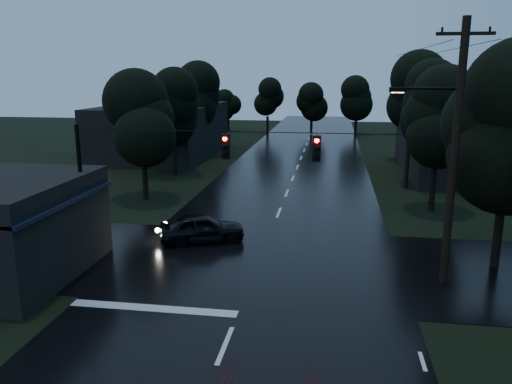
# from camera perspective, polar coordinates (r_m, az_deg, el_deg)

# --- Properties ---
(main_road) EXTENTS (12.00, 120.00, 0.02)m
(main_road) POSITION_cam_1_polar(r_m,az_deg,el_deg) (39.23, 4.22, 1.51)
(main_road) COLOR black
(main_road) RESTS_ON ground
(cross_street) EXTENTS (60.00, 9.00, 0.02)m
(cross_street) POSITION_cam_1_polar(r_m,az_deg,el_deg) (22.02, 0.35, -8.00)
(cross_street) COLOR black
(cross_street) RESTS_ON ground
(building_far_right) EXTENTS (10.00, 14.00, 4.40)m
(building_far_right) POSITION_cam_1_polar(r_m,az_deg,el_deg) (44.08, 23.24, 4.68)
(building_far_right) COLOR black
(building_far_right) RESTS_ON ground
(building_far_left) EXTENTS (10.00, 16.00, 5.00)m
(building_far_left) POSITION_cam_1_polar(r_m,az_deg,el_deg) (51.49, -10.62, 6.96)
(building_far_left) COLOR black
(building_far_left) RESTS_ON ground
(utility_pole_main) EXTENTS (3.50, 0.30, 10.00)m
(utility_pole_main) POSITION_cam_1_polar(r_m,az_deg,el_deg) (19.97, 21.51, 4.49)
(utility_pole_main) COLOR black
(utility_pole_main) RESTS_ON ground
(utility_pole_far) EXTENTS (2.00, 0.30, 7.50)m
(utility_pole_far) POSITION_cam_1_polar(r_m,az_deg,el_deg) (36.90, 17.09, 6.32)
(utility_pole_far) COLOR black
(utility_pole_far) RESTS_ON ground
(anchor_pole_left) EXTENTS (0.18, 0.18, 6.00)m
(anchor_pole_left) POSITION_cam_1_polar(r_m,az_deg,el_deg) (22.53, -19.27, -0.28)
(anchor_pole_left) COLOR black
(anchor_pole_left) RESTS_ON ground
(span_signals) EXTENTS (15.00, 0.37, 1.12)m
(span_signals) POSITION_cam_1_polar(r_m,az_deg,el_deg) (19.63, 1.55, 5.23)
(span_signals) COLOR black
(span_signals) RESTS_ON ground
(tree_corner_near) EXTENTS (4.48, 4.48, 9.44)m
(tree_corner_near) POSITION_cam_1_polar(r_m,az_deg,el_deg) (22.50, 27.07, 6.75)
(tree_corner_near) COLOR black
(tree_corner_near) RESTS_ON ground
(tree_left_a) EXTENTS (3.92, 3.92, 8.26)m
(tree_left_a) POSITION_cam_1_polar(r_m,az_deg,el_deg) (32.70, -12.91, 8.15)
(tree_left_a) COLOR black
(tree_left_a) RESTS_ON ground
(tree_left_b) EXTENTS (4.20, 4.20, 8.85)m
(tree_left_b) POSITION_cam_1_polar(r_m,az_deg,el_deg) (40.38, -9.55, 9.76)
(tree_left_b) COLOR black
(tree_left_b) RESTS_ON ground
(tree_left_c) EXTENTS (4.48, 4.48, 9.44)m
(tree_left_c) POSITION_cam_1_polar(r_m,az_deg,el_deg) (50.10, -6.61, 10.94)
(tree_left_c) COLOR black
(tree_left_c) RESTS_ON ground
(tree_right_a) EXTENTS (4.20, 4.20, 8.85)m
(tree_right_a) POSITION_cam_1_polar(r_m,az_deg,el_deg) (30.97, 20.14, 8.10)
(tree_right_a) COLOR black
(tree_right_a) RESTS_ON ground
(tree_right_b) EXTENTS (4.48, 4.48, 9.44)m
(tree_right_b) POSITION_cam_1_polar(r_m,az_deg,el_deg) (38.90, 18.82, 9.66)
(tree_right_b) COLOR black
(tree_right_b) RESTS_ON ground
(tree_right_c) EXTENTS (4.76, 4.76, 10.03)m
(tree_right_c) POSITION_cam_1_polar(r_m,az_deg,el_deg) (48.85, 17.58, 10.80)
(tree_right_c) COLOR black
(tree_right_c) RESTS_ON ground
(car) EXTENTS (4.42, 3.03, 1.40)m
(car) POSITION_cam_1_polar(r_m,az_deg,el_deg) (24.52, -6.17, -4.10)
(car) COLOR black
(car) RESTS_ON ground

